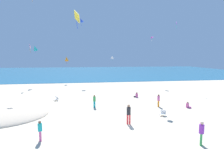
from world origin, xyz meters
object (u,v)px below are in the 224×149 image
at_px(kite_blue, 81,20).
at_px(person_5, 188,105).
at_px(person_2, 136,95).
at_px(kite_yellow, 77,17).
at_px(person_6, 129,113).
at_px(kite_white, 112,58).
at_px(kite_teal, 35,48).
at_px(kite_pink, 30,46).
at_px(person_1, 40,129).
at_px(kite_orange, 67,59).
at_px(kite_magenta, 151,37).
at_px(kite_purple, 176,23).
at_px(person_3, 94,100).
at_px(beach_chair_far_right, 56,99).
at_px(person_0, 201,131).
at_px(beach_chair_far_left, 163,113).
at_px(person_4, 159,100).

bearing_deg(kite_blue, person_5, -59.56).
relative_size(person_2, kite_yellow, 0.71).
relative_size(person_6, kite_white, 1.60).
relative_size(kite_teal, kite_pink, 0.91).
xyz_separation_m(person_1, person_5, (14.82, 5.92, -0.57)).
xyz_separation_m(kite_orange, kite_magenta, (17.97, -5.14, 4.48)).
height_order(person_2, kite_purple, kite_purple).
bearing_deg(person_1, person_3, 33.25).
distance_m(beach_chair_far_right, person_6, 12.21).
relative_size(person_0, kite_orange, 0.96).
bearing_deg(kite_orange, beach_chair_far_left, -63.27).
bearing_deg(person_2, person_4, 138.35).
distance_m(beach_chair_far_right, kite_blue, 21.47).
distance_m(beach_chair_far_left, person_5, 4.59).
xyz_separation_m(person_2, kite_magenta, (6.22, 11.01, 9.67)).
xyz_separation_m(kite_teal, kite_orange, (5.85, 2.82, -2.22)).
bearing_deg(kite_white, kite_blue, -172.54).
bearing_deg(person_4, person_5, -149.40).
height_order(kite_orange, kite_yellow, kite_yellow).
height_order(person_0, person_6, person_6).
distance_m(kite_orange, kite_purple, 24.08).
relative_size(person_2, person_4, 0.52).
xyz_separation_m(person_4, kite_orange, (-13.00, 21.13, 4.61)).
relative_size(kite_magenta, kite_purple, 0.89).
relative_size(person_6, kite_yellow, 1.63).
xyz_separation_m(kite_orange, kite_purple, (21.14, -9.45, 6.60)).
xyz_separation_m(kite_orange, kite_pink, (-6.17, -5.02, 2.42)).
relative_size(kite_teal, kite_purple, 1.18).
height_order(person_5, kite_white, kite_white).
relative_size(kite_orange, kite_pink, 0.98).
xyz_separation_m(person_3, kite_blue, (-2.02, 20.12, 13.16)).
xyz_separation_m(person_3, kite_purple, (15.67, 10.93, 11.21)).
bearing_deg(person_0, kite_orange, -32.79).
height_order(person_6, kite_pink, kite_pink).
bearing_deg(person_3, person_1, -79.19).
distance_m(person_1, kite_pink, 25.13).
bearing_deg(person_3, kite_pink, 166.32).
height_order(beach_chair_far_left, person_0, person_0).
relative_size(beach_chair_far_right, kite_blue, 0.40).
bearing_deg(person_3, kite_teal, 161.97).
bearing_deg(kite_purple, kite_teal, 166.20).
bearing_deg(kite_orange, kite_purple, -24.09).
bearing_deg(kite_yellow, beach_chair_far_right, 105.91).
bearing_deg(kite_purple, person_0, -113.48).
xyz_separation_m(person_0, person_6, (-3.96, 4.18, 0.07)).
xyz_separation_m(person_4, kite_yellow, (-8.82, -8.37, 7.37)).
height_order(person_6, kite_blue, kite_blue).
bearing_deg(person_4, kite_magenta, -61.45).
distance_m(person_1, kite_orange, 28.34).
height_order(beach_chair_far_right, person_6, person_6).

